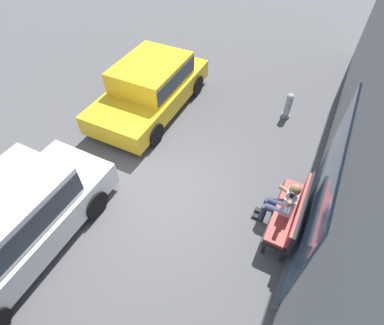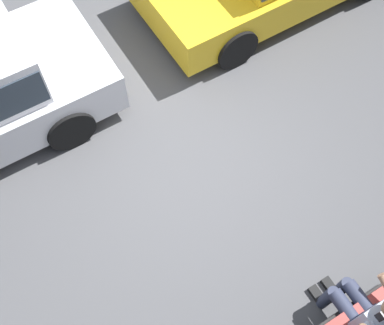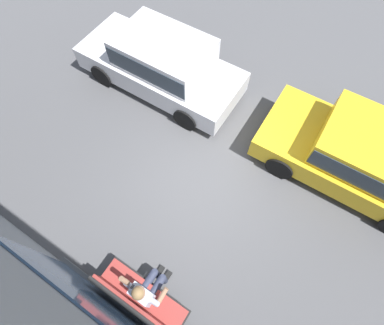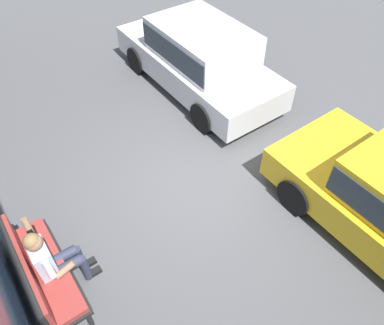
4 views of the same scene
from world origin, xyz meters
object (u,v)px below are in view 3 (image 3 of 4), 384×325
Objects in this scene: person_on_phone at (147,290)px; parked_car_mid at (162,62)px; bench at (139,301)px; parked_car_near at (363,155)px.

parked_car_mid is at bearing -57.53° from person_on_phone.
parked_car_near reaches higher than bench.
person_on_phone is 0.33× the size of parked_car_near.
person_on_phone is 0.32× the size of parked_car_mid.
bench is at bearing 120.96° from parked_car_mid.
parked_car_mid is at bearing -59.04° from bench.
parked_car_near is (-2.30, -4.80, 0.20)m from bench.
parked_car_mid is (5.10, 0.15, 0.03)m from parked_car_near.
parked_car_mid reaches higher than bench.
bench is 0.41× the size of parked_car_near.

